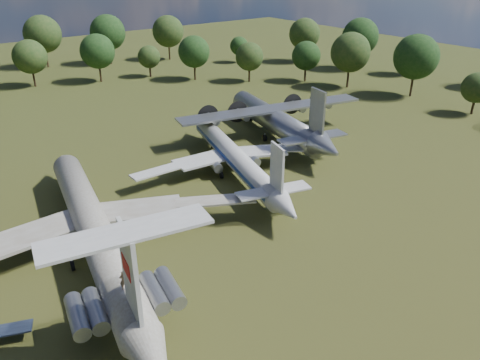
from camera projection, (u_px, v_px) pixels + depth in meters
ground at (135, 231)px, 56.77m from camera, size 300.00×300.00×0.00m
il62_airliner at (94, 234)px, 51.44m from camera, size 47.72×57.20×5.00m
tu104_jet at (235, 161)px, 70.67m from camera, size 41.81×49.00×4.20m
an12_transport at (275, 123)px, 84.56m from camera, size 43.13×46.31×5.22m
person_on_il62 at (124, 281)px, 38.72m from camera, size 0.81×0.74×1.86m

